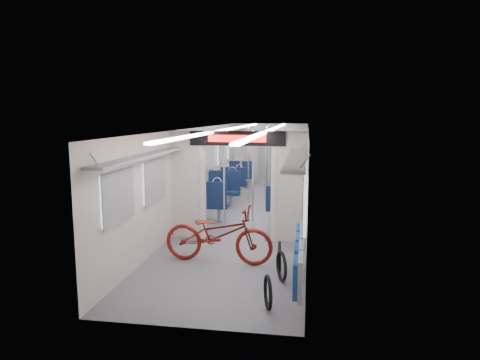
% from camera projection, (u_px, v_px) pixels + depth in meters
% --- Properties ---
extents(carriage, '(12.00, 12.02, 2.31)m').
position_uv_depth(carriage, '(249.00, 160.00, 10.71)').
color(carriage, '#515456').
rests_on(carriage, ground).
extents(bicycle, '(2.02, 0.83, 1.04)m').
position_uv_depth(bicycle, '(218.00, 234.00, 7.64)').
color(bicycle, maroon).
rests_on(bicycle, ground).
extents(flip_bench, '(0.12, 2.14, 0.55)m').
position_uv_depth(flip_bench, '(299.00, 256.00, 6.26)').
color(flip_bench, gray).
rests_on(flip_bench, carriage).
extents(bike_hoop_a, '(0.17, 0.48, 0.48)m').
position_uv_depth(bike_hoop_a, '(268.00, 294.00, 5.82)').
color(bike_hoop_a, black).
rests_on(bike_hoop_a, ground).
extents(bike_hoop_b, '(0.21, 0.49, 0.50)m').
position_uv_depth(bike_hoop_b, '(281.00, 268.00, 6.79)').
color(bike_hoop_b, black).
rests_on(bike_hoop_b, ground).
extents(bike_hoop_c, '(0.09, 0.52, 0.52)m').
position_uv_depth(bike_hoop_c, '(279.00, 258.00, 7.24)').
color(bike_hoop_c, black).
rests_on(bike_hoop_c, ground).
extents(seat_bay_near_left, '(0.94, 2.21, 1.14)m').
position_uv_depth(seat_bay_near_left, '(217.00, 193.00, 11.49)').
color(seat_bay_near_left, '#0C1835').
rests_on(seat_bay_near_left, ground).
extents(seat_bay_near_right, '(0.89, 1.97, 1.07)m').
position_uv_depth(seat_bay_near_right, '(286.00, 197.00, 11.04)').
color(seat_bay_near_right, '#0C1835').
rests_on(seat_bay_near_right, ground).
extents(seat_bay_far_left, '(0.89, 1.97, 1.07)m').
position_uv_depth(seat_bay_far_left, '(237.00, 176.00, 14.76)').
color(seat_bay_far_left, '#0C1835').
rests_on(seat_bay_far_left, ground).
extents(seat_bay_far_right, '(0.92, 2.12, 1.11)m').
position_uv_depth(seat_bay_far_right, '(292.00, 176.00, 14.65)').
color(seat_bay_far_right, '#0C1835').
rests_on(seat_bay_far_right, ground).
extents(stanchion_near_left, '(0.04, 0.04, 2.30)m').
position_uv_depth(stanchion_near_left, '(224.00, 183.00, 9.43)').
color(stanchion_near_left, silver).
rests_on(stanchion_near_left, ground).
extents(stanchion_near_right, '(0.04, 0.04, 2.30)m').
position_uv_depth(stanchion_near_right, '(253.00, 182.00, 9.47)').
color(stanchion_near_right, silver).
rests_on(stanchion_near_right, ground).
extents(stanchion_far_left, '(0.04, 0.04, 2.30)m').
position_uv_depth(stanchion_far_left, '(248.00, 166.00, 12.63)').
color(stanchion_far_left, silver).
rests_on(stanchion_far_left, ground).
extents(stanchion_far_right, '(0.05, 0.05, 2.30)m').
position_uv_depth(stanchion_far_right, '(266.00, 165.00, 12.75)').
color(stanchion_far_right, silver).
rests_on(stanchion_far_right, ground).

